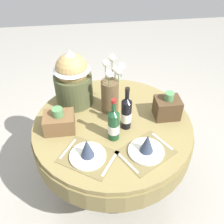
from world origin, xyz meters
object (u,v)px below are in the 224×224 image
Objects in this scene: gift_tub_back_left at (72,76)px; woven_basket_side_right at (167,107)px; wine_bottle_left at (114,124)px; wine_bottle_centre at (126,113)px; place_setting_left at (87,152)px; place_setting_right at (147,148)px; flower_vase at (111,91)px; woven_basket_side_left at (59,122)px; dining_table at (112,135)px.

woven_basket_side_right is at bearing -21.33° from gift_tub_back_left.
wine_bottle_left is at bearing -59.85° from gift_tub_back_left.
gift_tub_back_left is (-0.36, 0.35, 0.12)m from wine_bottle_centre.
gift_tub_back_left is (-0.07, 0.61, 0.20)m from place_setting_left.
gift_tub_back_left reaches higher than place_setting_right.
gift_tub_back_left is (-0.28, 0.14, 0.07)m from flower_vase.
wine_bottle_centre reaches higher than woven_basket_side_left.
woven_basket_side_left reaches higher than place_setting_right.
place_setting_left is 0.40m from wine_bottle_centre.
place_setting_left is 0.64m from gift_tub_back_left.
dining_table is at bearing -176.52° from woven_basket_side_right.
place_setting_right is 1.93× the size of woven_basket_side_right.
wine_bottle_left reaches higher than place_setting_right.
dining_table is at bearing -47.33° from gift_tub_back_left.
dining_table is 2.76× the size of flower_vase.
flower_vase reaches higher than woven_basket_side_right.
place_setting_left and place_setting_right have the same top height.
place_setting_left is (-0.20, -0.31, 0.18)m from dining_table.
wine_bottle_left is (-0.01, -0.15, 0.26)m from dining_table.
flower_vase is 0.44m from woven_basket_side_right.
gift_tub_back_left reaches higher than wine_bottle_left.
dining_table is at bearing -92.70° from flower_vase.
woven_basket_side_right is at bearing 22.48° from wine_bottle_left.
place_setting_left is 1.94× the size of woven_basket_side_right.
woven_basket_side_left is at bearing -177.10° from dining_table.
woven_basket_side_left reaches higher than place_setting_left.
flower_vase is at bearing 161.81° from woven_basket_side_right.
wine_bottle_centre is at bearing -68.65° from flower_vase.
flower_vase reaches higher than dining_table.
gift_tub_back_left reaches higher than place_setting_left.
wine_bottle_centre is at bearing -4.09° from woven_basket_side_left.
woven_basket_side_right is (0.69, -0.27, -0.16)m from gift_tub_back_left.
woven_basket_side_right is at bearing 3.20° from woven_basket_side_left.
place_setting_right is 0.27m from wine_bottle_left.
gift_tub_back_left is at bearing 136.17° from wine_bottle_centre.
flower_vase is at bearing 24.61° from woven_basket_side_left.
place_setting_right is 1.96× the size of woven_basket_side_left.
dining_table is 0.41m from place_setting_right.
dining_table is 0.41m from place_setting_left.
woven_basket_side_right is at bearing -18.19° from flower_vase.
flower_vase reaches higher than place_setting_right.
wine_bottle_centre reaches higher than place_setting_right.
place_setting_left is 0.91× the size of gift_tub_back_left.
wine_bottle_centre is 1.60× the size of woven_basket_side_left.
wine_bottle_left is 0.14m from wine_bottle_centre.
woven_basket_side_left is at bearing -176.80° from woven_basket_side_right.
flower_vase is 1.31× the size of wine_bottle_left.
dining_table is at bearing 120.16° from place_setting_right.
woven_basket_side_left is 0.81m from woven_basket_side_right.
wine_bottle_centre is (0.10, 0.10, 0.01)m from wine_bottle_left.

